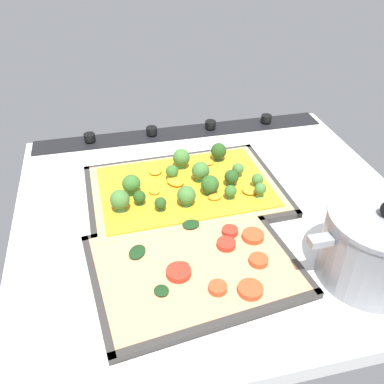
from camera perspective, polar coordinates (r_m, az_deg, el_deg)
ground_plane at (r=84.68cm, az=3.19°, el=-3.00°), size 78.56×72.73×3.00cm
stove_control_panel at (r=110.39cm, az=-1.44°, el=8.31°), size 75.42×7.00×2.60cm
baking_tray_front at (r=87.54cm, az=-0.99°, el=0.06°), size 40.91×29.21×1.30cm
broccoli_pizza at (r=86.45cm, az=-0.85°, el=0.90°), size 38.43×26.74×5.92cm
baking_tray_back at (r=71.07cm, az=0.20°, el=-10.19°), size 36.43×29.78×1.30cm
veggie_pizza_back at (r=70.60cm, az=0.67°, el=-9.76°), size 33.76×27.11×1.90cm
cooking_pot at (r=72.17cm, az=23.87°, el=-6.77°), size 23.94×17.07×14.77cm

